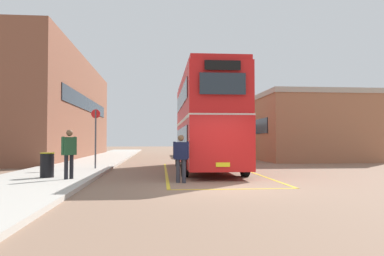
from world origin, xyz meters
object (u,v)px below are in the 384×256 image
Objects in this scene: pedestrian_boarding at (181,155)px; pedestrian_waiting_near at (69,150)px; bus_stop_sign at (96,133)px; single_deck_bus at (207,139)px; litter_bin at (47,165)px; double_decker_bus at (206,121)px.

pedestrian_waiting_near reaches higher than pedestrian_boarding.
pedestrian_boarding is 0.59× the size of bus_stop_sign.
single_deck_bus is at bearing 80.28° from pedestrian_boarding.
pedestrian_waiting_near is 0.60× the size of bus_stop_sign.
litter_bin is at bearing 143.15° from pedestrian_waiting_near.
single_deck_bus is at bearing 82.34° from double_decker_bus.
single_deck_bus is 19.64m from bus_stop_sign.
single_deck_bus is 4.86× the size of pedestrian_waiting_near.
double_decker_bus is at bearing 73.70° from pedestrian_boarding.
single_deck_bus is 23.83m from pedestrian_boarding.
pedestrian_boarding is 3.99m from pedestrian_waiting_near.
pedestrian_waiting_near is at bearing -91.14° from bus_stop_sign.
bus_stop_sign is (-3.87, 5.49, 0.88)m from pedestrian_boarding.
litter_bin is 0.32× the size of bus_stop_sign.
pedestrian_boarding is 5.05m from litter_bin.
bus_stop_sign reaches higher than pedestrian_boarding.
pedestrian_waiting_near is 1.32m from litter_bin.
pedestrian_boarding is (-1.60, -5.48, -1.52)m from double_decker_bus.
bus_stop_sign is (1.06, 4.47, 1.27)m from litter_bin.
bus_stop_sign reaches higher than single_deck_bus.
litter_bin is 4.76m from bus_stop_sign.
pedestrian_boarding is at bearing -54.83° from bus_stop_sign.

